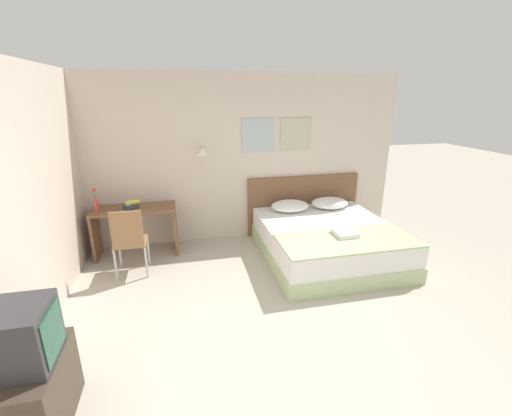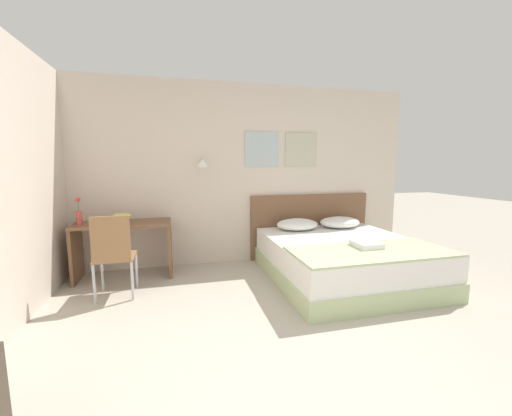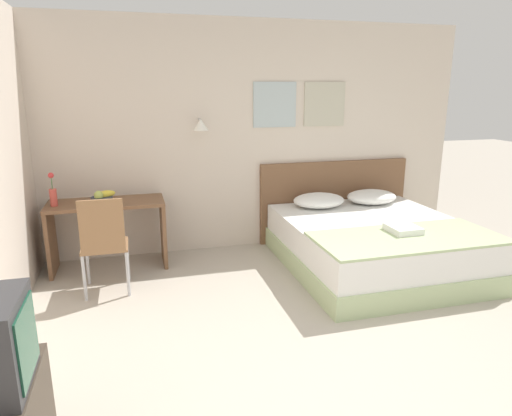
{
  "view_description": "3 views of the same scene",
  "coord_description": "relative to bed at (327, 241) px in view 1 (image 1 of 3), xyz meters",
  "views": [
    {
      "loc": [
        -0.9,
        -2.5,
        2.33
      ],
      "look_at": [
        0.07,
        1.78,
        0.86
      ],
      "focal_mm": 24.0,
      "sensor_mm": 36.0,
      "label": 1
    },
    {
      "loc": [
        -0.92,
        -1.75,
        1.49
      ],
      "look_at": [
        0.08,
        2.16,
        0.92
      ],
      "focal_mm": 22.0,
      "sensor_mm": 36.0,
      "label": 2
    },
    {
      "loc": [
        -1.31,
        -2.35,
        1.89
      ],
      "look_at": [
        -0.14,
        1.9,
        0.73
      ],
      "focal_mm": 32.0,
      "sensor_mm": 36.0,
      "label": 3
    }
  ],
  "objects": [
    {
      "name": "wall_back",
      "position": [
        -1.15,
        1.11,
        1.08
      ],
      "size": [
        5.45,
        0.31,
        2.65
      ],
      "color": "beige",
      "rests_on": "ground_plane"
    },
    {
      "name": "television",
      "position": [
        -3.21,
        -2.1,
        0.54
      ],
      "size": [
        0.48,
        0.44,
        0.43
      ],
      "color": "#2D2D30",
      "rests_on": "tv_stand"
    },
    {
      "name": "folded_towel_near_foot",
      "position": [
        0.03,
        -0.45,
        0.31
      ],
      "size": [
        0.28,
        0.3,
        0.06
      ],
      "color": "white",
      "rests_on": "throw_blanket"
    },
    {
      "name": "headboard",
      "position": [
        -0.0,
        1.05,
        0.25
      ],
      "size": [
        1.96,
        0.06,
        1.0
      ],
      "color": "brown",
      "rests_on": "ground_plane"
    },
    {
      "name": "desk_chair",
      "position": [
        -2.76,
        0.06,
        0.29
      ],
      "size": [
        0.42,
        0.42,
        0.94
      ],
      "color": "#8E6642",
      "rests_on": "ground_plane"
    },
    {
      "name": "pillow_left",
      "position": [
        -0.35,
        0.73,
        0.34
      ],
      "size": [
        0.62,
        0.48,
        0.16
      ],
      "color": "white",
      "rests_on": "bed"
    },
    {
      "name": "pillow_right",
      "position": [
        0.35,
        0.73,
        0.34
      ],
      "size": [
        0.62,
        0.48,
        0.16
      ],
      "color": "white",
      "rests_on": "bed"
    },
    {
      "name": "tv_stand",
      "position": [
        -3.21,
        -2.1,
        0.03
      ],
      "size": [
        0.49,
        0.71,
        0.57
      ],
      "color": "#3D3328",
      "rests_on": "ground_plane"
    },
    {
      "name": "bed",
      "position": [
        0.0,
        0.0,
        0.0
      ],
      "size": [
        1.84,
        2.04,
        0.51
      ],
      "color": "#B2C693",
      "rests_on": "ground_plane"
    },
    {
      "name": "throw_blanket",
      "position": [
        -0.0,
        -0.59,
        0.27
      ],
      "size": [
        1.79,
        0.82,
        0.02
      ],
      "color": "#B2C693",
      "rests_on": "bed"
    },
    {
      "name": "ground_plane",
      "position": [
        -1.15,
        -1.78,
        -0.25
      ],
      "size": [
        24.0,
        24.0,
        0.0
      ],
      "primitive_type": "plane",
      "color": "#B2A899"
    },
    {
      "name": "flower_vase",
      "position": [
        -3.25,
        0.71,
        0.6
      ],
      "size": [
        0.07,
        0.07,
        0.34
      ],
      "color": "#D14C42",
      "rests_on": "desk"
    },
    {
      "name": "desk",
      "position": [
        -2.75,
        0.76,
        0.26
      ],
      "size": [
        1.19,
        0.52,
        0.73
      ],
      "color": "brown",
      "rests_on": "ground_plane"
    },
    {
      "name": "fruit_bowl",
      "position": [
        -2.79,
        0.76,
        0.53
      ],
      "size": [
        0.26,
        0.22,
        0.13
      ],
      "color": "#333842",
      "rests_on": "desk"
    }
  ]
}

